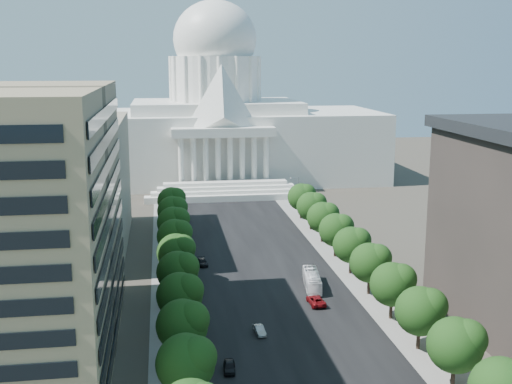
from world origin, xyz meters
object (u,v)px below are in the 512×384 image
car_dark_a (229,367)px  car_silver (259,330)px  car_dark_b (203,262)px  city_bus (312,280)px  car_red (316,301)px

car_dark_a → car_silver: bearing=67.2°
car_dark_b → city_bus: city_bus is taller
car_silver → city_bus: 23.91m
car_red → car_dark_a: bearing=49.1°
car_dark_a → car_red: 29.41m
car_dark_a → car_red: bearing=56.2°
car_silver → car_red: bearing=36.5°
car_dark_a → car_dark_b: bearing=95.3°
car_dark_a → city_bus: bearing=62.9°
car_dark_a → car_red: car_red is taller
car_red → city_bus: size_ratio=0.50×
car_silver → car_dark_a: bearing=-123.5°
car_silver → car_dark_b: car_dark_b is taller
car_dark_b → city_bus: (20.18, -17.16, 0.92)m
car_red → car_dark_b: (-18.87, 25.84, -0.12)m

